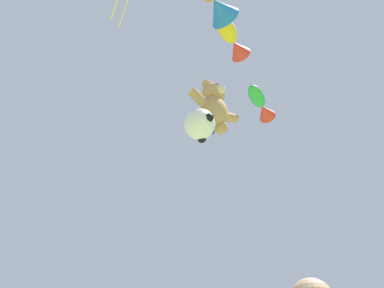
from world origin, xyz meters
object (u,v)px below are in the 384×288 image
Objects in this scene: soccer_ball_kite at (200,124)px; fish_kite_goldfin at (232,40)px; teddy_bear_kite at (214,106)px; fish_kite_emerald at (261,104)px.

soccer_ball_kite is 4.04m from fish_kite_goldfin.
teddy_bear_kite is at bearing 86.56° from fish_kite_goldfin.
fish_kite_goldfin is at bearing -54.26° from soccer_ball_kite.
fish_kite_goldfin is (-2.50, -1.09, 0.66)m from fish_kite_emerald.
teddy_bear_kite is 1.11× the size of fish_kite_emerald.
teddy_bear_kite reaches higher than soccer_ball_kite.
soccer_ball_kite is 4.53m from fish_kite_emerald.
teddy_bear_kite is 1.68m from soccer_ball_kite.
fish_kite_emerald is at bearing 1.65° from soccer_ball_kite.
teddy_bear_kite is at bearing 177.99° from fish_kite_emerald.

